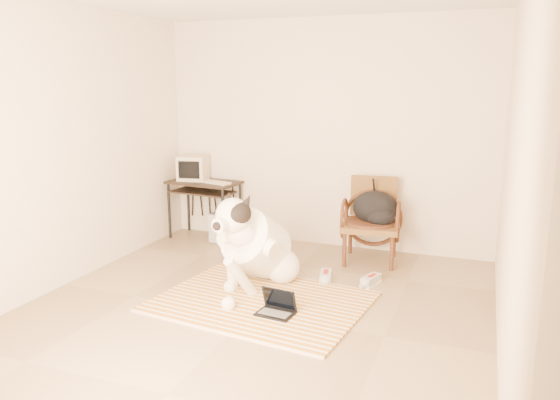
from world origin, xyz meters
The scene contains 16 objects.
floor centered at (0.00, 0.00, 0.00)m, with size 4.50×4.50×0.00m, color #8B7455.
wall_back centered at (0.00, 2.25, 1.35)m, with size 4.50×4.50×0.00m, color beige.
wall_front centered at (0.00, -2.25, 1.35)m, with size 4.50×4.50×0.00m, color beige.
wall_left centered at (-2.00, 0.00, 1.35)m, with size 4.50×4.50×0.00m, color beige.
wall_right centered at (2.00, 0.00, 1.35)m, with size 4.50×4.50×0.00m, color beige.
rug centered at (0.00, 0.27, 0.01)m, with size 1.99×1.61×0.02m.
dog centered at (-0.20, 0.64, 0.41)m, with size 0.71×1.43×1.03m.
laptop centered at (0.23, 0.06, 0.08)m, with size 0.33×0.26×0.22m.
computer_desk centered at (-1.49, 1.96, 0.63)m, with size 0.93×0.58×0.74m.
crt_monitor centered at (-1.66, 2.01, 0.89)m, with size 0.40×0.39×0.31m.
desk_keyboard centered at (-1.27, 1.89, 0.75)m, with size 0.38×0.14×0.02m, color #C4B49A.
pc_tower centered at (-1.24, 1.96, 0.18)m, with size 0.20×0.41×0.37m.
rattan_chair centered at (0.68, 1.83, 0.46)m, with size 0.67×0.65×0.92m.
backpack centered at (0.73, 1.82, 0.60)m, with size 0.50×0.44×0.37m.
sneaker_left centered at (0.40, 1.00, 0.04)m, with size 0.17×0.30×0.10m.
sneaker_right centered at (0.84, 1.07, 0.04)m, with size 0.18×0.28×0.09m.
Camera 1 is at (1.80, -4.02, 1.98)m, focal length 35.00 mm.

